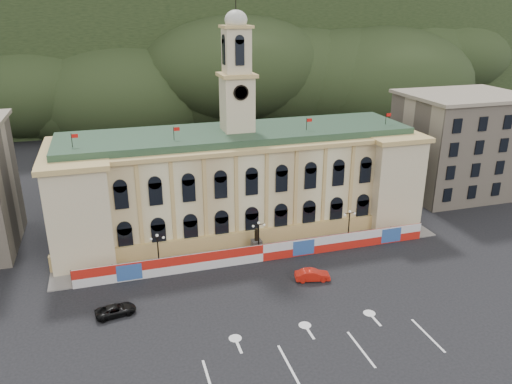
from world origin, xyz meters
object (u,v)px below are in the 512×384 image
object	(u,v)px
black_suv	(116,310)
red_sedan	(312,275)
statue	(257,244)
lamp_center	(259,235)

from	to	relation	value
black_suv	red_sedan	bearing A→B (deg)	-98.39
statue	black_suv	size ratio (longest dim) A/B	0.77
lamp_center	red_sedan	bearing A→B (deg)	-62.46
lamp_center	black_suv	xyz separation A→B (m)	(-20.01, -9.37, -2.44)
lamp_center	red_sedan	size ratio (longest dim) A/B	1.09
statue	red_sedan	xyz separation A→B (m)	(4.56, -9.75, -0.44)
statue	lamp_center	distance (m)	2.14
red_sedan	black_suv	world-z (taller)	red_sedan
statue	lamp_center	xyz separation A→B (m)	(0.00, -1.00, 1.89)
statue	lamp_center	size ratio (longest dim) A/B	0.72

